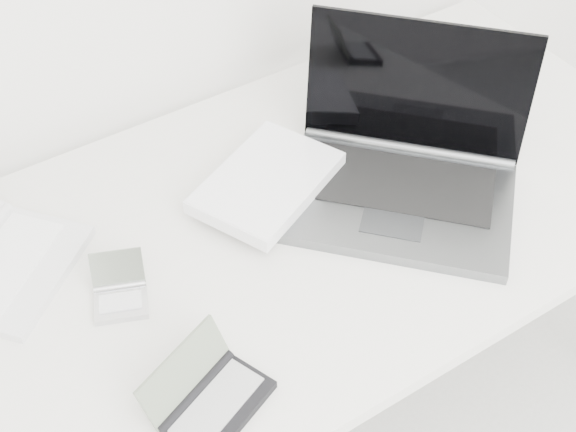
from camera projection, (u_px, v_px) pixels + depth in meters
desk at (290, 236)px, 1.52m from camera, size 1.60×0.80×0.73m
laptop_large at (368, 171)px, 1.51m from camera, size 0.64×0.55×0.29m
pda_silver at (120, 294)px, 1.35m from camera, size 0.12×0.13×0.07m
palmtop_charcoal at (210, 399)px, 1.20m from camera, size 0.21×0.18×0.09m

